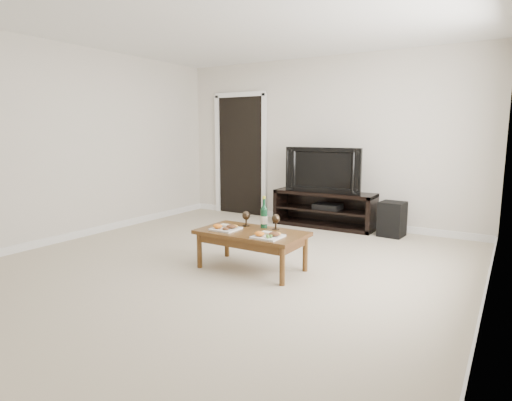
% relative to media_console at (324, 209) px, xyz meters
% --- Properties ---
extents(floor, '(5.50, 5.50, 0.00)m').
position_rel_media_console_xyz_m(floor, '(-0.15, -2.50, -0.28)').
color(floor, '#B8A994').
rests_on(floor, ground).
extents(back_wall, '(5.00, 0.04, 2.60)m').
position_rel_media_console_xyz_m(back_wall, '(-0.15, 0.27, 1.02)').
color(back_wall, beige).
rests_on(back_wall, ground).
extents(ceiling, '(5.00, 5.50, 0.04)m').
position_rel_media_console_xyz_m(ceiling, '(-0.15, -2.50, 2.35)').
color(ceiling, white).
rests_on(ceiling, back_wall).
extents(doorway, '(0.90, 0.02, 2.05)m').
position_rel_media_console_xyz_m(doorway, '(-1.70, 0.24, 0.75)').
color(doorway, black).
rests_on(doorway, ground).
extents(media_console, '(1.56, 0.45, 0.55)m').
position_rel_media_console_xyz_m(media_console, '(0.00, 0.00, 0.00)').
color(media_console, black).
rests_on(media_console, ground).
extents(television, '(1.18, 0.20, 0.68)m').
position_rel_media_console_xyz_m(television, '(0.00, 0.00, 0.61)').
color(television, black).
rests_on(television, media_console).
extents(av_receiver, '(0.40, 0.30, 0.08)m').
position_rel_media_console_xyz_m(av_receiver, '(0.06, -0.01, 0.05)').
color(av_receiver, black).
rests_on(av_receiver, media_console).
extents(subwoofer, '(0.35, 0.35, 0.49)m').
position_rel_media_console_xyz_m(subwoofer, '(1.05, -0.07, -0.03)').
color(subwoofer, black).
rests_on(subwoofer, ground).
extents(coffee_table, '(1.15, 0.64, 0.42)m').
position_rel_media_console_xyz_m(coffee_table, '(0.15, -2.34, -0.07)').
color(coffee_table, brown).
rests_on(coffee_table, ground).
extents(plate_left, '(0.27, 0.27, 0.07)m').
position_rel_media_console_xyz_m(plate_left, '(-0.13, -2.43, 0.18)').
color(plate_left, white).
rests_on(plate_left, coffee_table).
extents(plate_right, '(0.27, 0.27, 0.07)m').
position_rel_media_console_xyz_m(plate_right, '(0.43, -2.49, 0.18)').
color(plate_right, white).
rests_on(plate_right, coffee_table).
extents(wine_bottle, '(0.07, 0.07, 0.35)m').
position_rel_media_console_xyz_m(wine_bottle, '(0.17, -2.13, 0.32)').
color(wine_bottle, '#103D23').
rests_on(wine_bottle, coffee_table).
extents(goblet_left, '(0.09, 0.09, 0.17)m').
position_rel_media_console_xyz_m(goblet_left, '(-0.04, -2.17, 0.23)').
color(goblet_left, '#32271B').
rests_on(goblet_left, coffee_table).
extents(goblet_right, '(0.09, 0.09, 0.17)m').
position_rel_media_console_xyz_m(goblet_right, '(0.33, -2.14, 0.23)').
color(goblet_right, '#32271B').
rests_on(goblet_right, coffee_table).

